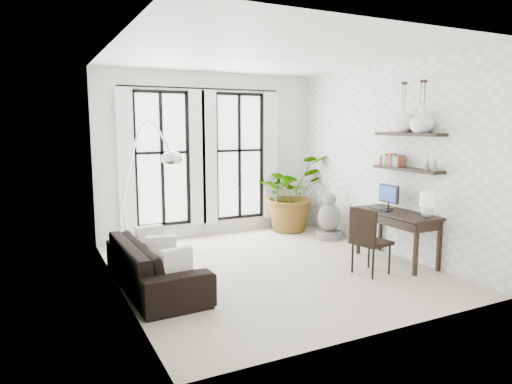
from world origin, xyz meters
TOP-DOWN VIEW (x-y plane):
  - floor at (0.00, 0.00)m, footprint 5.00×5.00m
  - ceiling at (0.00, 0.00)m, footprint 5.00×5.00m
  - wall_left at (-2.25, 0.00)m, footprint 0.00×5.00m
  - wall_right at (2.25, 0.00)m, footprint 0.00×5.00m
  - wall_back at (0.00, 2.50)m, footprint 4.50×0.00m
  - windows at (-0.20, 2.43)m, footprint 3.26×0.13m
  - wall_shelves at (2.11, -0.61)m, footprint 0.25×1.30m
  - sofa at (-1.80, -0.04)m, footprint 0.95×2.26m
  - throw_pillows at (-1.70, -0.04)m, footprint 0.40×1.52m
  - plant at (1.58, 2.05)m, footprint 1.77×1.66m
  - desk at (1.94, -0.70)m, footprint 0.59×1.40m
  - desk_chair at (1.13, -0.93)m, footprint 0.56×0.56m
  - arc_lamp at (-1.70, 0.77)m, footprint 0.72×1.85m
  - buddha at (1.89, 1.09)m, footprint 0.50×0.50m
  - vase_a at (2.11, -0.90)m, footprint 0.37×0.37m
  - vase_b at (2.11, -0.50)m, footprint 0.37×0.37m

SIDE VIEW (x-z plane):
  - floor at x=0.00m, z-range 0.00..0.00m
  - sofa at x=-1.80m, z-range 0.00..0.65m
  - buddha at x=1.89m, z-range -0.07..0.83m
  - throw_pillows at x=-1.70m, z-range 0.30..0.70m
  - desk_chair at x=1.13m, z-range 0.07..1.07m
  - desk at x=1.94m, z-range 0.15..1.37m
  - plant at x=1.58m, z-range 0.00..1.58m
  - windows at x=-0.20m, z-range 0.24..2.88m
  - wall_left at x=-2.25m, z-range -0.90..4.10m
  - wall_right at x=2.25m, z-range -0.90..4.10m
  - wall_back at x=0.00m, z-range -0.65..3.85m
  - wall_shelves at x=2.11m, z-range 1.43..2.03m
  - arc_lamp at x=-1.70m, z-range 0.63..2.89m
  - vase_a at x=2.11m, z-range 2.07..2.46m
  - vase_b at x=2.11m, z-range 2.07..2.46m
  - ceiling at x=0.00m, z-range 3.20..3.20m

